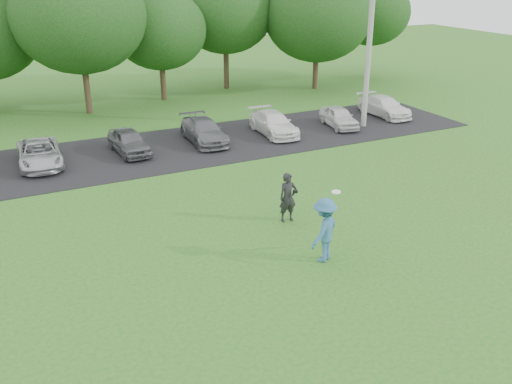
% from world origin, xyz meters
% --- Properties ---
extents(ground, '(100.00, 100.00, 0.00)m').
position_xyz_m(ground, '(0.00, 0.00, 0.00)').
color(ground, '#23661D').
rests_on(ground, ground).
extents(parking_lot, '(32.00, 6.50, 0.03)m').
position_xyz_m(parking_lot, '(0.00, 13.00, 0.01)').
color(parking_lot, black).
rests_on(parking_lot, ground).
extents(utility_pole, '(0.28, 0.28, 9.21)m').
position_xyz_m(utility_pole, '(10.75, 12.16, 4.60)').
color(utility_pole, '#9B9C97').
rests_on(utility_pole, ground).
extents(frisbee_player, '(1.49, 1.31, 2.21)m').
position_xyz_m(frisbee_player, '(0.83, 0.61, 1.00)').
color(frisbee_player, '#32678E').
rests_on(frisbee_player, ground).
extents(camera_bystander, '(0.67, 0.47, 1.74)m').
position_xyz_m(camera_bystander, '(1.23, 3.51, 0.87)').
color(camera_bystander, black).
rests_on(camera_bystander, ground).
extents(parked_cars, '(27.84, 4.36, 1.12)m').
position_xyz_m(parked_cars, '(-0.21, 13.16, 0.58)').
color(parked_cars, white).
rests_on(parked_cars, parking_lot).
extents(tree_row, '(42.39, 9.85, 8.64)m').
position_xyz_m(tree_row, '(1.51, 22.76, 4.91)').
color(tree_row, '#38281C').
rests_on(tree_row, ground).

